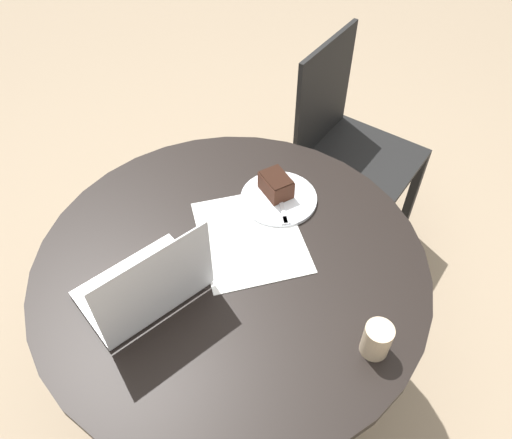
% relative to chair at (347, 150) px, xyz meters
% --- Properties ---
extents(ground_plane, '(12.00, 12.00, 0.00)m').
position_rel_chair_xyz_m(ground_plane, '(-0.70, 0.48, -0.48)').
color(ground_plane, gray).
extents(dining_table, '(1.07, 1.07, 0.71)m').
position_rel_chair_xyz_m(dining_table, '(-0.70, 0.48, 0.09)').
color(dining_table, black).
rests_on(dining_table, ground_plane).
extents(chair, '(0.59, 0.59, 0.92)m').
position_rel_chair_xyz_m(chair, '(0.00, 0.00, 0.00)').
color(chair, black).
rests_on(chair, ground_plane).
extents(paper_document, '(0.38, 0.34, 0.00)m').
position_rel_chair_xyz_m(paper_document, '(-0.62, 0.43, 0.23)').
color(paper_document, white).
rests_on(paper_document, dining_table).
extents(plate, '(0.23, 0.23, 0.01)m').
position_rel_chair_xyz_m(plate, '(-0.48, 0.33, 0.23)').
color(plate, silver).
rests_on(plate, dining_table).
extents(cake_slice, '(0.12, 0.11, 0.06)m').
position_rel_chair_xyz_m(cake_slice, '(-0.46, 0.34, 0.27)').
color(cake_slice, '#472619').
rests_on(cake_slice, plate).
extents(fork, '(0.17, 0.03, 0.00)m').
position_rel_chair_xyz_m(fork, '(-0.52, 0.33, 0.24)').
color(fork, silver).
rests_on(fork, plate).
extents(coffee_glass, '(0.07, 0.07, 0.09)m').
position_rel_chair_xyz_m(coffee_glass, '(-0.98, 0.16, 0.27)').
color(coffee_glass, '#C6AD89').
rests_on(coffee_glass, dining_table).
extents(laptop, '(0.35, 0.37, 0.25)m').
position_rel_chair_xyz_m(laptop, '(-0.80, 0.70, 0.27)').
color(laptop, silver).
rests_on(laptop, dining_table).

